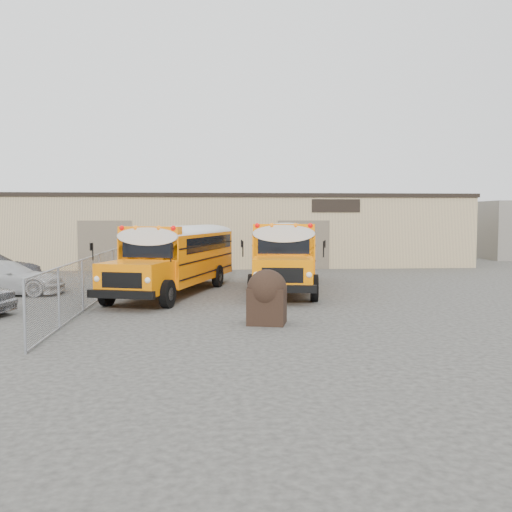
{
  "coord_description": "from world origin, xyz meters",
  "views": [
    {
      "loc": [
        -1.58,
        -19.64,
        3.26
      ],
      "look_at": [
        0.23,
        3.98,
        1.6
      ],
      "focal_mm": 40.0,
      "sensor_mm": 36.0,
      "label": 1
    }
  ],
  "objects": [
    {
      "name": "chainlink_fence",
      "position": [
        -6.0,
        3.0,
        0.9
      ],
      "size": [
        0.07,
        18.07,
        1.81
      ],
      "color": "gray",
      "rests_on": "ground"
    },
    {
      "name": "ground",
      "position": [
        0.0,
        0.0,
        0.0
      ],
      "size": [
        120.0,
        120.0,
        0.0
      ],
      "primitive_type": "plane",
      "color": "#302F2C",
      "rests_on": "ground"
    },
    {
      "name": "school_bus_right",
      "position": [
        2.58,
        12.21,
        1.73
      ],
      "size": [
        3.89,
        10.45,
        2.99
      ],
      "color": "orange",
      "rests_on": "ground"
    },
    {
      "name": "tarp_bundle",
      "position": [
        0.05,
        -2.64,
        0.85
      ],
      "size": [
        1.31,
        1.23,
        1.66
      ],
      "color": "black",
      "rests_on": "ground"
    },
    {
      "name": "car_white",
      "position": [
        -10.22,
        4.67,
        0.71
      ],
      "size": [
        4.98,
        2.25,
        1.42
      ],
      "primitive_type": "imported",
      "rotation": [
        0.0,
        0.0,
        1.52
      ],
      "color": "beige",
      "rests_on": "ground"
    },
    {
      "name": "school_bus_left",
      "position": [
        -1.29,
        10.6,
        1.68
      ],
      "size": [
        5.23,
        10.22,
        2.91
      ],
      "color": "orange",
      "rests_on": "ground"
    },
    {
      "name": "warehouse",
      "position": [
        -0.0,
        19.99,
        2.37
      ],
      "size": [
        30.2,
        10.2,
        4.67
      ],
      "color": "#CDB67E",
      "rests_on": "ground"
    }
  ]
}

